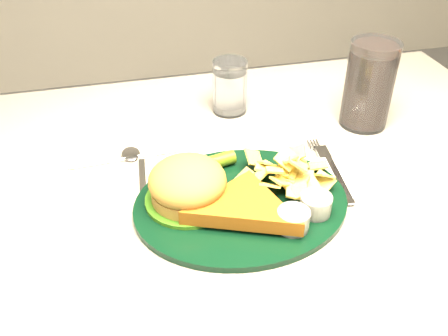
# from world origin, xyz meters

# --- Properties ---
(table) EXTENTS (1.20, 0.80, 0.75)m
(table) POSITION_xyz_m (0.00, 0.00, 0.38)
(table) COLOR gray
(table) RESTS_ON ground
(dinner_plate) EXTENTS (0.33, 0.28, 0.07)m
(dinner_plate) POSITION_xyz_m (0.02, -0.05, 0.79)
(dinner_plate) COLOR black
(dinner_plate) RESTS_ON table
(water_glass) EXTENTS (0.07, 0.07, 0.10)m
(water_glass) POSITION_xyz_m (0.08, 0.23, 0.80)
(water_glass) COLOR silver
(water_glass) RESTS_ON table
(cola_glass) EXTENTS (0.09, 0.09, 0.16)m
(cola_glass) POSITION_xyz_m (0.30, 0.12, 0.83)
(cola_glass) COLOR black
(cola_glass) RESTS_ON table
(fork_napkin) EXTENTS (0.14, 0.17, 0.01)m
(fork_napkin) POSITION_xyz_m (0.19, -0.03, 0.76)
(fork_napkin) COLOR white
(fork_napkin) RESTS_ON table
(spoon) EXTENTS (0.05, 0.15, 0.01)m
(spoon) POSITION_xyz_m (-0.11, 0.04, 0.75)
(spoon) COLOR silver
(spoon) RESTS_ON table
(wrapped_straw) EXTENTS (0.18, 0.07, 0.01)m
(wrapped_straw) POSITION_xyz_m (-0.13, 0.10, 0.75)
(wrapped_straw) COLOR white
(wrapped_straw) RESTS_ON table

